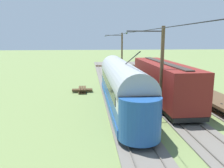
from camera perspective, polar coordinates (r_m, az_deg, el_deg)
ground_plane at (r=24.00m, az=12.00°, el=-4.25°), size 220.00×220.00×0.00m
track_streetcar_siding at (r=25.90m, az=20.98°, el=-3.49°), size 2.80×80.00×0.18m
track_adjacent_siding at (r=24.27m, az=11.78°, el=-3.93°), size 2.80×80.00×0.18m
track_third_siding at (r=23.34m, az=1.54°, el=-4.30°), size 2.80×80.00×0.18m
vintage_streetcar at (r=20.84m, az=2.30°, el=0.06°), size 2.65×17.78×5.40m
coach_adjacent at (r=23.26m, az=12.43°, el=0.72°), size 2.96×13.43×3.85m
flatcar_far_siding at (r=25.29m, az=21.61°, el=-2.00°), size 2.80×13.21×1.60m
catenary_pole_foreground at (r=39.95m, az=2.34°, el=7.58°), size 3.07×0.28×7.23m
catenary_pole_mid_near at (r=18.69m, az=11.91°, el=3.28°), size 3.07×0.28×7.23m
overhead_wire_run at (r=8.12m, az=15.98°, el=13.66°), size 2.86×69.51×0.18m
spare_tie_stack at (r=27.67m, az=-7.34°, el=-1.46°), size 2.40×2.40×0.54m
track_end_bumper at (r=37.79m, az=12.09°, el=1.97°), size 1.80×0.60×0.80m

